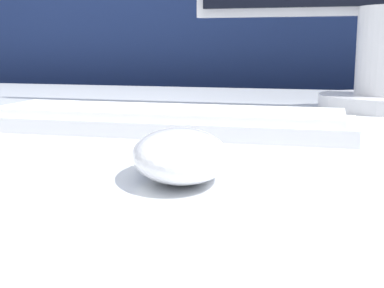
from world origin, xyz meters
The scene contains 3 objects.
partition_panel centered at (0.00, 0.73, 0.67)m, with size 5.00×0.03×1.33m.
computer_mouse_near centered at (-0.04, -0.19, 0.74)m, with size 0.10×0.12×0.03m.
keyboard centered at (-0.11, 0.00, 0.73)m, with size 0.39×0.12×0.02m.
Camera 1 is at (0.06, -0.53, 0.81)m, focal length 50.00 mm.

